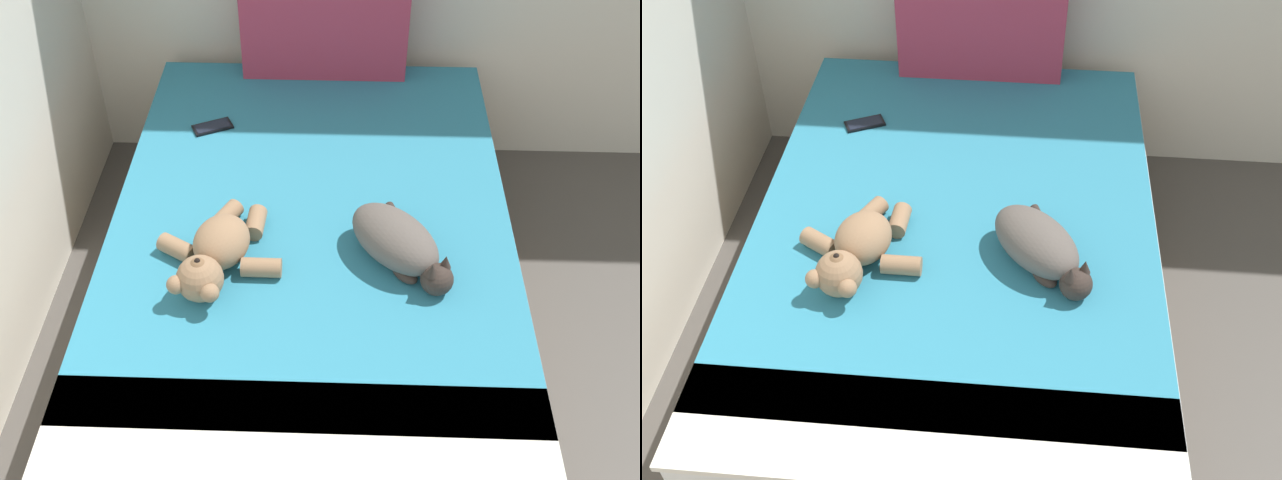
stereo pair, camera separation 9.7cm
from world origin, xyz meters
TOP-DOWN VIEW (x-y plane):
  - bed at (1.01, 2.88)m, footprint 1.38×2.00m
  - patterned_cushion at (1.02, 3.78)m, footprint 0.67×0.14m
  - cat at (1.29, 2.68)m, footprint 0.36×0.43m
  - teddy_bear at (0.73, 2.62)m, footprint 0.40×0.48m
  - cell_phone at (0.61, 3.37)m, footprint 0.16×0.13m

SIDE VIEW (x-z plane):
  - bed at x=1.01m, z-range 0.00..0.50m
  - cell_phone at x=0.61m, z-range 0.50..0.52m
  - teddy_bear at x=0.73m, z-range 0.49..0.65m
  - cat at x=1.29m, z-range 0.50..0.65m
  - patterned_cushion at x=1.02m, z-range 0.51..0.98m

